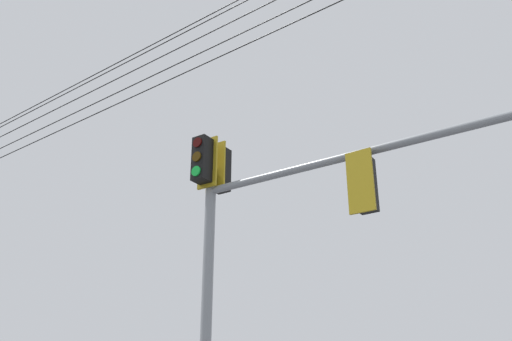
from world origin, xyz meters
TOP-DOWN VIEW (x-y plane):
  - signal_mast_assembly at (1.03, -0.21)m, footprint 0.97×6.05m
  - overhead_wire_span at (1.00, -0.84)m, footprint 0.49×35.11m

SIDE VIEW (x-z plane):
  - signal_mast_assembly at x=1.03m, z-range 1.48..8.44m
  - overhead_wire_span at x=1.00m, z-range 8.78..10.52m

